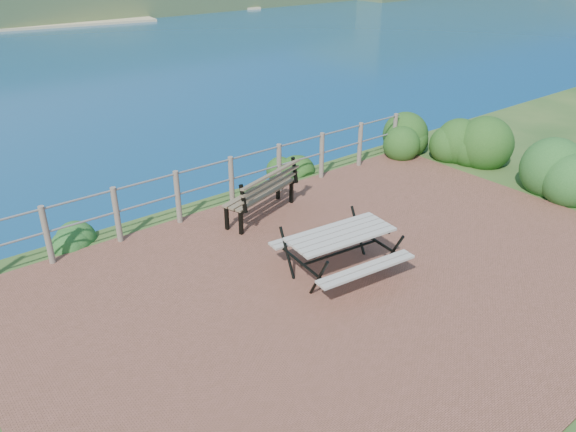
# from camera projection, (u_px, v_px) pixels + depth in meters

# --- Properties ---
(ground) EXTENTS (10.00, 7.00, 0.12)m
(ground) POSITION_uv_depth(u_px,v_px,m) (354.00, 280.00, 8.59)
(ground) COLOR brown
(ground) RESTS_ON ground
(safety_railing) EXTENTS (9.40, 0.10, 1.00)m
(safety_railing) POSITION_uv_depth(u_px,v_px,m) (231.00, 179.00, 10.68)
(safety_railing) COLOR #6B5B4C
(safety_railing) RESTS_ON ground
(picnic_table) EXTENTS (1.72, 1.43, 0.70)m
(picnic_table) POSITION_uv_depth(u_px,v_px,m) (340.00, 249.00, 8.55)
(picnic_table) COLOR gray
(picnic_table) RESTS_ON ground
(park_bench) EXTENTS (1.76, 0.92, 0.96)m
(park_bench) POSITION_uv_depth(u_px,v_px,m) (260.00, 185.00, 10.26)
(park_bench) COLOR brown
(park_bench) RESTS_ON ground
(shrub_right_front) EXTENTS (1.28, 1.28, 1.82)m
(shrub_right_front) POSITION_uv_depth(u_px,v_px,m) (460.00, 161.00, 13.11)
(shrub_right_front) COLOR #1A4816
(shrub_right_front) RESTS_ON ground
(shrub_right_back) EXTENTS (1.32, 1.32, 1.88)m
(shrub_right_back) POSITION_uv_depth(u_px,v_px,m) (564.00, 198.00, 11.29)
(shrub_right_back) COLOR #225620
(shrub_right_back) RESTS_ON ground
(shrub_right_edge) EXTENTS (1.12, 1.12, 1.59)m
(shrub_right_edge) POSITION_uv_depth(u_px,v_px,m) (403.00, 154.00, 13.58)
(shrub_right_edge) COLOR #1A4816
(shrub_right_edge) RESTS_ON ground
(shrub_lip_west) EXTENTS (0.72, 0.72, 0.44)m
(shrub_lip_west) POSITION_uv_depth(u_px,v_px,m) (78.00, 240.00, 9.70)
(shrub_lip_west) COLOR #225620
(shrub_lip_west) RESTS_ON ground
(shrub_lip_east) EXTENTS (0.77, 0.77, 0.51)m
(shrub_lip_east) POSITION_uv_depth(u_px,v_px,m) (291.00, 169.00, 12.71)
(shrub_lip_east) COLOR #1A4816
(shrub_lip_east) RESTS_ON ground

